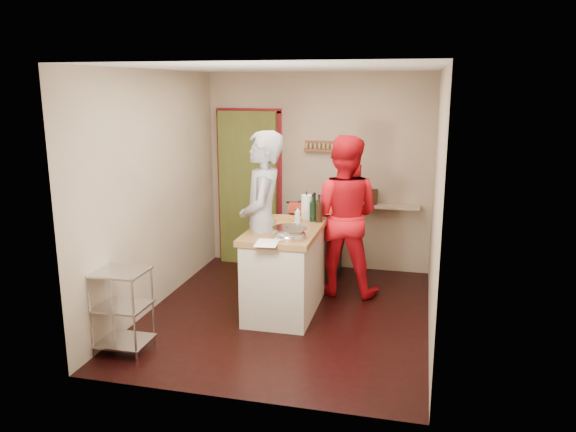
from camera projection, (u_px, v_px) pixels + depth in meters
The scene contains 10 objects.
floor at pixel (287, 314), 6.12m from camera, with size 3.50×3.50×0.00m, color black.
back_wall at pixel (273, 182), 7.69m from camera, with size 3.00×0.44×2.60m.
left_wall at pixel (155, 191), 6.16m from camera, with size 0.04×3.50×2.60m, color tan.
right_wall at pixel (436, 204), 5.48m from camera, with size 0.04×3.50×2.60m, color tan.
ceiling at pixel (287, 67), 5.52m from camera, with size 3.00×3.50×0.02m, color white.
stove at pixel (316, 240), 7.35m from camera, with size 0.60×0.63×1.00m.
wire_shelving at pixel (122, 307), 5.18m from camera, with size 0.48×0.40×0.80m.
island at pixel (285, 268), 6.11m from camera, with size 0.74×1.39×1.25m.
person_stripe at pixel (262, 224), 5.97m from camera, with size 0.72×0.47×1.98m, color #A6A6AB.
person_red at pixel (343, 216), 6.56m from camera, with size 0.92×0.71×1.88m, color red.
Camera 1 is at (1.35, -5.55, 2.44)m, focal length 35.00 mm.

